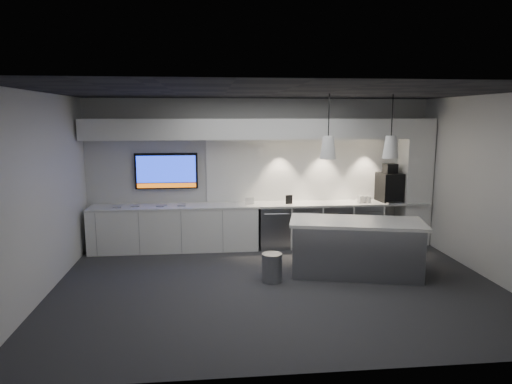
{
  "coord_description": "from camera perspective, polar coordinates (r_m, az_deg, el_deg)",
  "views": [
    {
      "loc": [
        -1.05,
        -6.79,
        2.65
      ],
      "look_at": [
        -0.23,
        1.1,
        1.33
      ],
      "focal_mm": 32.0,
      "sensor_mm": 36.0,
      "label": 1
    }
  ],
  "objects": [
    {
      "name": "sign_white",
      "position": [
        9.11,
        -0.78,
        -1.15
      ],
      "size": [
        0.18,
        0.07,
        0.14
      ],
      "primitive_type": "cube",
      "rotation": [
        0.0,
        0.0,
        0.28
      ],
      "color": "silver",
      "rests_on": "back_counter"
    },
    {
      "name": "pendant_right",
      "position": [
        7.79,
        16.49,
        5.44
      ],
      "size": [
        0.26,
        0.26,
        1.07
      ],
      "color": "white",
      "rests_on": "ceiling"
    },
    {
      "name": "soffit",
      "position": [
        9.06,
        0.72,
        7.89
      ],
      "size": [
        6.9,
        0.6,
        0.4
      ],
      "primitive_type": "cube",
      "color": "white",
      "rests_on": "wall_back"
    },
    {
      "name": "wall_tv",
      "position": [
        9.34,
        -11.13,
        2.59
      ],
      "size": [
        1.25,
        0.07,
        0.72
      ],
      "color": "black",
      "rests_on": "wall_back"
    },
    {
      "name": "tray_c",
      "position": [
        9.13,
        -11.75,
        -1.7
      ],
      "size": [
        0.19,
        0.19,
        0.02
      ],
      "primitive_type": "cube",
      "rotation": [
        0.0,
        0.0,
        -0.24
      ],
      "color": "#949494",
      "rests_on": "back_counter"
    },
    {
      "name": "fridge_unit_a",
      "position": [
        9.33,
        2.24,
        -4.33
      ],
      "size": [
        0.6,
        0.61,
        0.85
      ],
      "primitive_type": "cube",
      "color": "gray",
      "rests_on": "floor"
    },
    {
      "name": "fridge_unit_b",
      "position": [
        9.44,
        6.04,
        -4.21
      ],
      "size": [
        0.6,
        0.61,
        0.85
      ],
      "primitive_type": "cube",
      "color": "gray",
      "rests_on": "floor"
    },
    {
      "name": "wall_back",
      "position": [
        9.42,
        0.5,
        2.46
      ],
      "size": [
        7.0,
        0.0,
        7.0
      ],
      "primitive_type": "plane",
      "rotation": [
        1.57,
        0.0,
        0.0
      ],
      "color": "silver",
      "rests_on": "floor"
    },
    {
      "name": "sign_black",
      "position": [
        9.21,
        4.14,
        -0.94
      ],
      "size": [
        0.14,
        0.04,
        0.18
      ],
      "primitive_type": "cube",
      "rotation": [
        0.0,
        0.0,
        0.13
      ],
      "color": "black",
      "rests_on": "back_counter"
    },
    {
      "name": "bin",
      "position": [
        7.48,
        2.0,
        -9.41
      ],
      "size": [
        0.41,
        0.41,
        0.46
      ],
      "primitive_type": "cylinder",
      "rotation": [
        0.0,
        0.0,
        -0.3
      ],
      "color": "gray",
      "rests_on": "floor"
    },
    {
      "name": "tray_d",
      "position": [
        9.12,
        -9.32,
        -1.63
      ],
      "size": [
        0.18,
        0.18,
        0.02
      ],
      "primitive_type": "cube",
      "rotation": [
        0.0,
        0.0,
        0.1
      ],
      "color": "#949494",
      "rests_on": "back_counter"
    },
    {
      "name": "coffee_machine",
      "position": [
        9.84,
        16.34,
        0.74
      ],
      "size": [
        0.47,
        0.64,
        0.78
      ],
      "rotation": [
        0.0,
        0.0,
        0.09
      ],
      "color": "black",
      "rests_on": "back_counter"
    },
    {
      "name": "fridge_unit_c",
      "position": [
        9.59,
        9.73,
        -4.08
      ],
      "size": [
        0.6,
        0.61,
        0.85
      ],
      "primitive_type": "cube",
      "color": "gray",
      "rests_on": "floor"
    },
    {
      "name": "column",
      "position": [
        10.04,
        19.17,
        1.22
      ],
      "size": [
        0.55,
        0.55,
        2.6
      ],
      "primitive_type": "cube",
      "color": "white",
      "rests_on": "floor"
    },
    {
      "name": "back_counter",
      "position": [
        9.2,
        0.72,
        -1.62
      ],
      "size": [
        6.8,
        0.65,
        0.04
      ],
      "primitive_type": "cube",
      "color": "silver",
      "rests_on": "left_base_cabinets"
    },
    {
      "name": "wall_front",
      "position": [
        4.57,
        7.57,
        -5.19
      ],
      "size": [
        7.0,
        0.0,
        7.0
      ],
      "primitive_type": "plane",
      "rotation": [
        -1.57,
        0.0,
        0.0
      ],
      "color": "silver",
      "rests_on": "floor"
    },
    {
      "name": "tray_a",
      "position": [
        9.26,
        -16.98,
        -1.76
      ],
      "size": [
        0.19,
        0.19,
        0.02
      ],
      "primitive_type": "cube",
      "rotation": [
        0.0,
        0.0,
        0.19
      ],
      "color": "#949494",
      "rests_on": "back_counter"
    },
    {
      "name": "backsplash",
      "position": [
        9.61,
        7.65,
        2.81
      ],
      "size": [
        4.6,
        0.03,
        1.3
      ],
      "primitive_type": "cube",
      "color": "white",
      "rests_on": "wall_back"
    },
    {
      "name": "cup_cluster",
      "position": [
        9.58,
        13.37,
        -0.88
      ],
      "size": [
        0.26,
        0.17,
        0.14
      ],
      "primitive_type": null,
      "color": "silver",
      "rests_on": "back_counter"
    },
    {
      "name": "tray_b",
      "position": [
        9.25,
        -14.86,
        -1.68
      ],
      "size": [
        0.18,
        0.18,
        0.02
      ],
      "primitive_type": "cube",
      "rotation": [
        0.0,
        0.0,
        0.16
      ],
      "color": "#949494",
      "rests_on": "back_counter"
    },
    {
      "name": "floor",
      "position": [
        7.37,
        2.7,
        -11.62
      ],
      "size": [
        7.0,
        7.0,
        0.0
      ],
      "primitive_type": "plane",
      "color": "#2B2B2E",
      "rests_on": "ground"
    },
    {
      "name": "fridge_unit_d",
      "position": [
        9.78,
        13.3,
        -3.94
      ],
      "size": [
        0.6,
        0.61,
        0.85
      ],
      "primitive_type": "cube",
      "color": "gray",
      "rests_on": "floor"
    },
    {
      "name": "ceiling",
      "position": [
        6.88,
        2.9,
        12.38
      ],
      "size": [
        7.0,
        7.0,
        0.0
      ],
      "primitive_type": "plane",
      "rotation": [
        3.14,
        0.0,
        0.0
      ],
      "color": "black",
      "rests_on": "wall_back"
    },
    {
      "name": "pendant_left",
      "position": [
        7.46,
        9.0,
        5.54
      ],
      "size": [
        0.26,
        0.26,
        1.07
      ],
      "color": "white",
      "rests_on": "ceiling"
    },
    {
      "name": "island",
      "position": [
        7.9,
        12.37,
        -6.78
      ],
      "size": [
        2.36,
        1.42,
        0.93
      ],
      "rotation": [
        0.0,
        0.0,
        -0.23
      ],
      "color": "gray",
      "rests_on": "floor"
    },
    {
      "name": "wall_right",
      "position": [
        8.26,
        27.57,
        0.39
      ],
      "size": [
        0.0,
        7.0,
        7.0
      ],
      "primitive_type": "plane",
      "rotation": [
        1.57,
        0.0,
        -1.57
      ],
      "color": "silver",
      "rests_on": "floor"
    },
    {
      "name": "wall_left",
      "position": [
        7.31,
        -25.43,
        -0.5
      ],
      "size": [
        0.0,
        7.0,
        7.0
      ],
      "primitive_type": "plane",
      "rotation": [
        1.57,
        0.0,
        1.57
      ],
      "color": "silver",
      "rests_on": "floor"
    },
    {
      "name": "left_base_cabinets",
      "position": [
        9.27,
        -10.13,
        -4.54
      ],
      "size": [
        3.3,
        0.63,
        0.86
      ],
      "primitive_type": "cube",
      "color": "white",
      "rests_on": "floor"
    }
  ]
}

